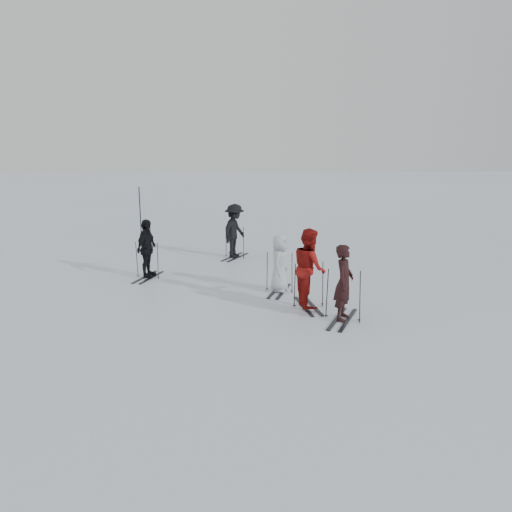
{
  "coord_description": "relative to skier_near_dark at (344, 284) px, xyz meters",
  "views": [
    {
      "loc": [
        -0.89,
        -12.75,
        4.12
      ],
      "look_at": [
        0.0,
        1.0,
        1.0
      ],
      "focal_mm": 35.0,
      "sensor_mm": 36.0,
      "label": 1
    }
  ],
  "objects": [
    {
      "name": "ground",
      "position": [
        -1.9,
        1.62,
        -0.9
      ],
      "size": [
        120.0,
        120.0,
        0.0
      ],
      "primitive_type": "plane",
      "color": "silver",
      "rests_on": "ground"
    },
    {
      "name": "skier_near_dark",
      "position": [
        0.0,
        0.0,
        0.0
      ],
      "size": [
        0.68,
        0.78,
        1.8
      ],
      "primitive_type": "imported",
      "rotation": [
        0.0,
        0.0,
        1.11
      ],
      "color": "black",
      "rests_on": "ground"
    },
    {
      "name": "skier_red",
      "position": [
        -0.65,
        1.04,
        0.11
      ],
      "size": [
        0.87,
        1.06,
        2.02
      ],
      "primitive_type": "imported",
      "rotation": [
        0.0,
        0.0,
        1.69
      ],
      "color": "maroon",
      "rests_on": "ground"
    },
    {
      "name": "skier_grey",
      "position": [
        -1.25,
        2.43,
        -0.1
      ],
      "size": [
        0.75,
        0.91,
        1.61
      ],
      "primitive_type": "imported",
      "rotation": [
        0.0,
        0.0,
        1.22
      ],
      "color": "silver",
      "rests_on": "ground"
    },
    {
      "name": "skier_uphill_left",
      "position": [
        -5.2,
        4.18,
        0.01
      ],
      "size": [
        0.77,
        1.15,
        1.82
      ],
      "primitive_type": "imported",
      "rotation": [
        0.0,
        0.0,
        1.24
      ],
      "color": "black",
      "rests_on": "ground"
    },
    {
      "name": "skier_uphill_far",
      "position": [
        -2.41,
        6.85,
        0.07
      ],
      "size": [
        1.25,
        1.45,
        1.95
      ],
      "primitive_type": "imported",
      "rotation": [
        0.0,
        0.0,
        1.06
      ],
      "color": "black",
      "rests_on": "ground"
    },
    {
      "name": "skis_near_dark",
      "position": [
        0.0,
        0.0,
        -0.26
      ],
      "size": [
        1.99,
        1.61,
        1.28
      ],
      "primitive_type": null,
      "rotation": [
        0.0,
        0.0,
        1.11
      ],
      "color": "black",
      "rests_on": "ground"
    },
    {
      "name": "skis_red",
      "position": [
        -0.65,
        1.04,
        -0.29
      ],
      "size": [
        1.76,
        1.07,
        1.21
      ],
      "primitive_type": null,
      "rotation": [
        0.0,
        0.0,
        1.69
      ],
      "color": "black",
      "rests_on": "ground"
    },
    {
      "name": "skis_grey",
      "position": [
        -1.25,
        2.43,
        -0.31
      ],
      "size": [
        1.81,
        1.36,
        1.18
      ],
      "primitive_type": null,
      "rotation": [
        0.0,
        0.0,
        1.22
      ],
      "color": "black",
      "rests_on": "ground"
    },
    {
      "name": "skis_uphill_left",
      "position": [
        -5.2,
        4.18,
        -0.31
      ],
      "size": [
        1.8,
        1.33,
        1.17
      ],
      "primitive_type": null,
      "rotation": [
        0.0,
        0.0,
        1.24
      ],
      "color": "black",
      "rests_on": "ground"
    },
    {
      "name": "skis_uphill_far",
      "position": [
        -2.41,
        6.85,
        -0.31
      ],
      "size": [
        1.84,
        1.55,
        1.19
      ],
      "primitive_type": null,
      "rotation": [
        0.0,
        0.0,
        1.06
      ],
      "color": "black",
      "rests_on": "ground"
    },
    {
      "name": "piste_marker",
      "position": [
        -6.62,
        11.84,
        0.2
      ],
      "size": [
        0.06,
        0.06,
        2.2
      ],
      "primitive_type": "cylinder",
      "rotation": [
        0.0,
        0.0,
        -0.3
      ],
      "color": "black",
      "rests_on": "ground"
    }
  ]
}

